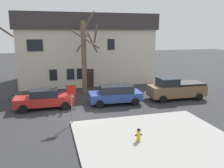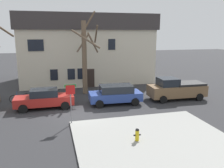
{
  "view_description": "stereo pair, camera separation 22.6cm",
  "coord_description": "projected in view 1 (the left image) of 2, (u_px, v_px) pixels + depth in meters",
  "views": [
    {
      "loc": [
        -1.82,
        -17.03,
        6.09
      ],
      "look_at": [
        3.34,
        2.01,
        1.76
      ],
      "focal_mm": 37.61,
      "sensor_mm": 36.0,
      "label": 1
    },
    {
      "loc": [
        -1.6,
        -17.09,
        6.09
      ],
      "look_at": [
        3.34,
        2.01,
        1.76
      ],
      "focal_mm": 37.61,
      "sensor_mm": 36.0,
      "label": 2
    }
  ],
  "objects": [
    {
      "name": "street_sign_pole",
      "position": [
        71.0,
        97.0,
        15.47
      ],
      "size": [
        0.76,
        0.07,
        2.76
      ],
      "color": "slate",
      "rests_on": "ground_plane"
    },
    {
      "name": "fire_hydrant",
      "position": [
        139.0,
        134.0,
        13.19
      ],
      "size": [
        0.42,
        0.22,
        0.73
      ],
      "color": "gold",
      "rests_on": "sidewalk_slab"
    },
    {
      "name": "car_blue_wagon",
      "position": [
        116.0,
        94.0,
        20.38
      ],
      "size": [
        4.58,
        2.31,
        1.66
      ],
      "color": "#2D4799",
      "rests_on": "ground_plane"
    },
    {
      "name": "tree_bare_mid",
      "position": [
        85.0,
        54.0,
        23.19
      ],
      "size": [
        2.82,
        2.73,
        8.18
      ],
      "color": "brown",
      "rests_on": "ground_plane"
    },
    {
      "name": "building_main",
      "position": [
        84.0,
        48.0,
        30.11
      ],
      "size": [
        16.13,
        9.34,
        8.22
      ],
      "color": "beige",
      "rests_on": "ground_plane"
    },
    {
      "name": "ground_plane",
      "position": [
        77.0,
        114.0,
        17.83
      ],
      "size": [
        120.0,
        120.0,
        0.0
      ],
      "primitive_type": "plane",
      "color": "#2D2D30"
    },
    {
      "name": "bicycle_leaning",
      "position": [
        19.0,
        98.0,
        20.92
      ],
      "size": [
        1.68,
        0.6,
        1.03
      ],
      "color": "black",
      "rests_on": "ground_plane"
    },
    {
      "name": "car_red_sedan",
      "position": [
        44.0,
        99.0,
        19.13
      ],
      "size": [
        4.71,
        1.97,
        1.61
      ],
      "color": "#AD231E",
      "rests_on": "ground_plane"
    },
    {
      "name": "pickup_truck_brown",
      "position": [
        176.0,
        89.0,
        21.85
      ],
      "size": [
        5.32,
        2.35,
        2.04
      ],
      "color": "brown",
      "rests_on": "ground_plane"
    },
    {
      "name": "sidewalk_slab",
      "position": [
        159.0,
        143.0,
        13.06
      ],
      "size": [
        8.97,
        8.79,
        0.12
      ],
      "primitive_type": "cube",
      "color": "#999993",
      "rests_on": "ground_plane"
    }
  ]
}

